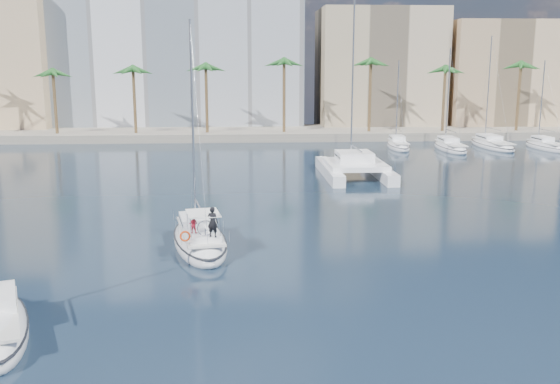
{
  "coord_description": "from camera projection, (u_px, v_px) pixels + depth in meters",
  "views": [
    {
      "loc": [
        -0.99,
        -35.49,
        11.48
      ],
      "look_at": [
        1.25,
        1.5,
        3.71
      ],
      "focal_mm": 40.0,
      "sensor_mm": 36.0,
      "label": 1
    }
  ],
  "objects": [
    {
      "name": "palm_right",
      "position": [
        477.0,
        70.0,
        92.67
      ],
      "size": [
        3.6,
        3.6,
        12.3
      ],
      "color": "brown",
      "rests_on": "ground"
    },
    {
      "name": "ground",
      "position": [
        261.0,
        258.0,
        37.08
      ],
      "size": [
        160.0,
        160.0,
        0.0
      ],
      "primitive_type": "plane",
      "color": "black",
      "rests_on": "ground"
    },
    {
      "name": "catamaran",
      "position": [
        354.0,
        165.0,
        63.41
      ],
      "size": [
        6.48,
        12.71,
        18.35
      ],
      "rotation": [
        0.0,
        0.0,
        0.01
      ],
      "color": "white",
      "rests_on": "ground"
    },
    {
      "name": "building_tan_right",
      "position": [
        499.0,
        77.0,
        104.15
      ],
      "size": [
        18.0,
        12.0,
        18.0
      ],
      "primitive_type": "cube",
      "color": "tan",
      "rests_on": "ground"
    },
    {
      "name": "building_modern",
      "position": [
        176.0,
        46.0,
        104.81
      ],
      "size": [
        42.0,
        16.0,
        28.0
      ],
      "primitive_type": "cube",
      "color": "silver",
      "rests_on": "ground"
    },
    {
      "name": "quay",
      "position": [
        249.0,
        133.0,
        96.55
      ],
      "size": [
        120.0,
        14.0,
        1.2
      ],
      "primitive_type": "cube",
      "color": "gray",
      "rests_on": "ground"
    },
    {
      "name": "palm_centre",
      "position": [
        248.0,
        70.0,
        90.65
      ],
      "size": [
        3.6,
        3.6,
        12.3
      ],
      "color": "brown",
      "rests_on": "ground"
    },
    {
      "name": "palm_left",
      "position": [
        9.0,
        70.0,
        88.64
      ],
      "size": [
        3.6,
        3.6,
        12.3
      ],
      "color": "brown",
      "rests_on": "ground"
    },
    {
      "name": "moored_yacht_c",
      "position": [
        492.0,
        147.0,
        84.95
      ],
      "size": [
        3.98,
        12.33,
        15.54
      ],
      "primitive_type": null,
      "rotation": [
        0.0,
        0.0,
        0.03
      ],
      "color": "white",
      "rests_on": "ground"
    },
    {
      "name": "moored_yacht_a",
      "position": [
        398.0,
        148.0,
        84.18
      ],
      "size": [
        3.37,
        9.52,
        11.9
      ],
      "primitive_type": null,
      "rotation": [
        0.0,
        0.0,
        -0.07
      ],
      "color": "white",
      "rests_on": "ground"
    },
    {
      "name": "main_sloop",
      "position": [
        200.0,
        239.0,
        39.39
      ],
      "size": [
        4.93,
        10.36,
        14.78
      ],
      "rotation": [
        0.0,
        0.0,
        0.18
      ],
      "color": "white",
      "rests_on": "ground"
    },
    {
      "name": "building_beige",
      "position": [
        378.0,
        70.0,
        104.72
      ],
      "size": [
        20.0,
        14.0,
        20.0
      ],
      "primitive_type": "cube",
      "color": "tan",
      "rests_on": "ground"
    },
    {
      "name": "moored_yacht_b",
      "position": [
        450.0,
        150.0,
        82.61
      ],
      "size": [
        3.32,
        10.83,
        13.72
      ],
      "primitive_type": null,
      "rotation": [
        0.0,
        0.0,
        -0.02
      ],
      "color": "white",
      "rests_on": "ground"
    },
    {
      "name": "seagull",
      "position": [
        183.0,
        218.0,
        42.18
      ],
      "size": [
        0.98,
        0.42,
        0.18
      ],
      "color": "silver",
      "rests_on": "ground"
    },
    {
      "name": "moored_yacht_d",
      "position": [
        545.0,
        149.0,
        83.38
      ],
      "size": [
        3.52,
        9.55,
        11.9
      ],
      "primitive_type": null,
      "rotation": [
        0.0,
        0.0,
        0.09
      ],
      "color": "white",
      "rests_on": "ground"
    }
  ]
}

